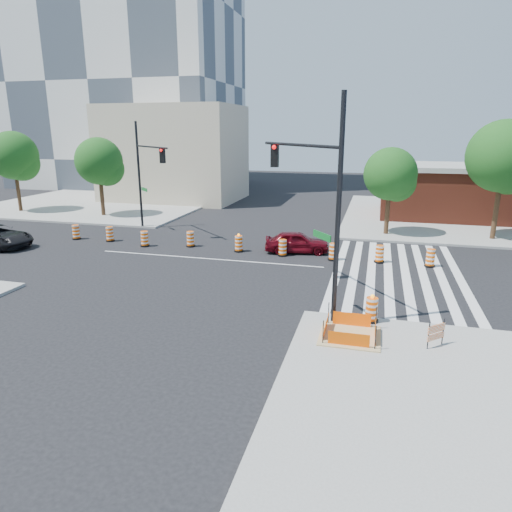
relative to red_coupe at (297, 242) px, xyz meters
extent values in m
plane|color=black|center=(-4.95, -2.80, -0.68)|extent=(120.00, 120.00, 0.00)
cube|color=gray|center=(13.05, 15.20, -0.61)|extent=(22.00, 22.00, 0.15)
cube|color=gray|center=(-22.95, 15.20, -0.61)|extent=(22.00, 22.00, 0.15)
cube|color=silver|center=(2.85, -2.80, -0.68)|extent=(0.45, 13.50, 0.01)
cube|color=silver|center=(3.75, -2.80, -0.68)|extent=(0.45, 13.50, 0.01)
cube|color=silver|center=(4.65, -2.80, -0.68)|extent=(0.45, 13.50, 0.01)
cube|color=silver|center=(5.55, -2.80, -0.68)|extent=(0.45, 13.50, 0.01)
cube|color=silver|center=(6.45, -2.80, -0.68)|extent=(0.45, 13.50, 0.01)
cube|color=silver|center=(7.35, -2.80, -0.68)|extent=(0.45, 13.50, 0.01)
cube|color=silver|center=(8.25, -2.80, -0.68)|extent=(0.45, 13.50, 0.01)
cube|color=silver|center=(9.15, -2.80, -0.68)|extent=(0.45, 13.50, 0.01)
cube|color=silver|center=(-4.95, -2.80, -0.68)|extent=(14.00, 0.12, 0.01)
cube|color=tan|center=(4.05, -11.80, -0.51)|extent=(2.20, 2.20, 0.05)
cube|color=#EC5504|center=(4.05, -12.70, -0.26)|extent=(1.44, 0.02, 0.55)
cube|color=#EC5504|center=(4.05, -10.90, -0.26)|extent=(1.44, 0.02, 0.55)
cube|color=#EC5504|center=(3.15, -11.80, -0.26)|extent=(0.02, 1.44, 0.55)
cube|color=#EC5504|center=(4.95, -11.80, -0.26)|extent=(0.02, 1.44, 0.55)
cylinder|color=black|center=(3.15, -12.70, -0.08)|extent=(0.04, 0.04, 0.90)
cylinder|color=black|center=(4.95, -12.70, -0.08)|extent=(0.04, 0.04, 0.90)
cylinder|color=black|center=(3.15, -10.90, -0.08)|extent=(0.04, 0.04, 0.90)
cylinder|color=black|center=(4.95, -10.90, -0.08)|extent=(0.04, 0.04, 0.90)
cube|color=silver|center=(-28.95, 31.20, 21.82)|extent=(28.00, 18.00, 45.00)
cube|color=maroon|center=(13.05, 15.20, 1.42)|extent=(16.00, 8.00, 4.20)
cube|color=gray|center=(13.05, 15.20, 3.72)|extent=(16.50, 8.50, 0.40)
cube|color=#C3B395|center=(-16.95, 19.20, 4.32)|extent=(14.00, 10.00, 10.00)
imported|color=#51060F|center=(0.00, 0.00, 0.00)|extent=(4.25, 2.39, 1.37)
cylinder|color=black|center=(3.32, -10.57, 3.81)|extent=(0.20, 0.20, 8.69)
cylinder|color=black|center=(1.30, -8.01, 6.21)|extent=(4.13, 5.21, 0.13)
cube|color=black|center=(-0.11, -6.21, 5.66)|extent=(0.35, 0.30, 1.09)
sphere|color=#FF0C0C|center=(-0.11, -6.39, 6.04)|extent=(0.20, 0.20, 0.20)
cube|color=#0C591E|center=(2.65, -9.72, 2.73)|extent=(0.84, 1.05, 0.27)
cylinder|color=black|center=(-13.11, 4.31, 3.46)|extent=(0.18, 0.18, 7.98)
cylinder|color=black|center=(-10.91, 2.29, 5.65)|extent=(4.49, 4.14, 0.12)
cube|color=black|center=(-9.37, 0.87, 5.15)|extent=(0.32, 0.28, 1.00)
sphere|color=#FF0C0C|center=(-9.37, 0.69, 5.50)|extent=(0.18, 0.18, 0.18)
cube|color=#0C591E|center=(-12.38, 3.64, 2.46)|extent=(0.91, 0.84, 0.25)
cylinder|color=black|center=(4.77, -10.23, -0.48)|extent=(0.58, 0.58, 0.10)
cylinder|color=#F55805|center=(4.77, -10.23, 0.00)|extent=(0.47, 0.47, 0.92)
sphere|color=#FF990C|center=(4.77, -10.23, 0.54)|extent=(0.16, 0.16, 0.16)
cube|color=#F55805|center=(6.99, -11.86, 0.15)|extent=(0.63, 0.60, 0.27)
cube|color=#F55805|center=(6.99, -11.86, -0.16)|extent=(0.63, 0.60, 0.21)
cylinder|color=black|center=(6.72, -12.11, -0.04)|extent=(0.04, 0.04, 0.98)
cylinder|color=black|center=(7.26, -11.60, -0.04)|extent=(0.04, 0.04, 0.98)
cylinder|color=#382314|center=(-27.64, 7.78, 1.64)|extent=(0.33, 0.33, 4.65)
sphere|color=#164714|center=(-27.64, 7.78, 4.55)|extent=(4.36, 4.36, 4.36)
sphere|color=#164714|center=(-27.13, 8.09, 3.82)|extent=(3.20, 3.20, 3.20)
sphere|color=#164714|center=(-28.05, 7.58, 4.11)|extent=(2.91, 2.91, 2.91)
cylinder|color=#382314|center=(-18.85, 7.82, 1.48)|extent=(0.34, 0.34, 4.33)
sphere|color=#164714|center=(-18.85, 7.82, 4.19)|extent=(4.06, 4.06, 4.06)
sphere|color=#164714|center=(-18.32, 8.14, 3.51)|extent=(2.98, 2.98, 2.98)
sphere|color=#164714|center=(-19.28, 7.60, 3.78)|extent=(2.70, 2.70, 2.70)
cylinder|color=#382314|center=(5.49, 6.43, 1.31)|extent=(0.32, 0.32, 3.98)
sphere|color=#164714|center=(5.49, 6.43, 3.80)|extent=(3.73, 3.73, 3.73)
sphere|color=#164714|center=(5.99, 6.73, 3.17)|extent=(2.74, 2.74, 2.74)
sphere|color=#164714|center=(5.09, 6.23, 3.42)|extent=(2.49, 2.49, 2.49)
cylinder|color=#382314|center=(12.69, 6.72, 1.89)|extent=(0.33, 0.33, 5.15)
sphere|color=#164714|center=(12.69, 6.72, 5.11)|extent=(4.83, 4.83, 4.83)
sphere|color=#164714|center=(13.21, 7.03, 4.31)|extent=(3.54, 3.54, 3.54)
sphere|color=#164714|center=(12.28, 6.52, 4.63)|extent=(3.22, 3.22, 3.22)
cylinder|color=black|center=(-15.74, -0.41, -0.63)|extent=(0.60, 0.60, 0.10)
cylinder|color=#F55805|center=(-15.74, -0.41, -0.13)|extent=(0.48, 0.48, 0.95)
cylinder|color=black|center=(-13.09, -0.34, -0.63)|extent=(0.60, 0.60, 0.10)
cylinder|color=#F55805|center=(-13.09, -0.34, -0.13)|extent=(0.48, 0.48, 0.95)
cylinder|color=black|center=(-10.05, -1.03, -0.63)|extent=(0.60, 0.60, 0.10)
cylinder|color=#F55805|center=(-10.05, -1.03, -0.13)|extent=(0.48, 0.48, 0.95)
cylinder|color=black|center=(-7.08, -0.31, -0.63)|extent=(0.60, 0.60, 0.10)
cylinder|color=#F55805|center=(-7.08, -0.31, -0.13)|extent=(0.48, 0.48, 0.95)
cylinder|color=black|center=(-3.61, -0.72, -0.63)|extent=(0.60, 0.60, 0.10)
cylinder|color=#F55805|center=(-3.61, -0.72, -0.13)|extent=(0.48, 0.48, 0.95)
sphere|color=#FF990C|center=(-3.61, -0.72, 0.42)|extent=(0.16, 0.16, 0.16)
cylinder|color=black|center=(-0.71, -0.99, -0.63)|extent=(0.60, 0.60, 0.10)
cylinder|color=#F55805|center=(-0.71, -0.99, -0.13)|extent=(0.48, 0.48, 0.95)
cylinder|color=black|center=(2.38, -1.17, -0.63)|extent=(0.60, 0.60, 0.10)
cylinder|color=#F55805|center=(2.38, -1.17, -0.13)|extent=(0.48, 0.48, 0.95)
cylinder|color=black|center=(5.05, -0.99, -0.63)|extent=(0.60, 0.60, 0.10)
cylinder|color=#F55805|center=(5.05, -0.99, -0.13)|extent=(0.48, 0.48, 0.95)
cylinder|color=black|center=(7.84, -1.12, -0.63)|extent=(0.60, 0.60, 0.10)
cylinder|color=#F55805|center=(7.84, -1.12, -0.13)|extent=(0.48, 0.48, 0.95)
camera|label=1|loc=(4.65, -27.60, 6.83)|focal=32.00mm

